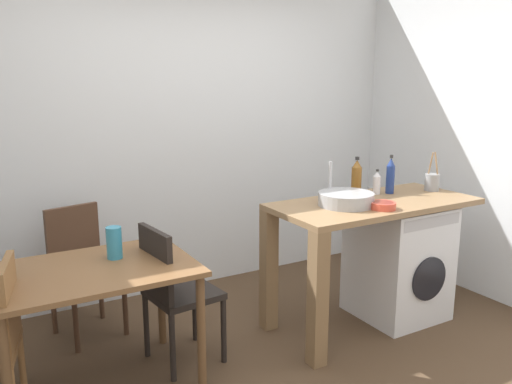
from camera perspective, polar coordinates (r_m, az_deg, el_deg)
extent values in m
plane|color=#4C3826|center=(3.33, 3.71, -19.95)|extent=(5.46, 5.46, 0.00)
cube|color=silver|center=(4.39, -8.87, 6.64)|extent=(4.60, 0.10, 2.70)
cube|color=brown|center=(3.08, -17.30, -8.16)|extent=(1.10, 0.76, 0.03)
cylinder|color=brown|center=(3.08, -5.97, -15.17)|extent=(0.05, 0.05, 0.71)
cylinder|color=brown|center=(3.64, -10.31, -10.84)|extent=(0.05, 0.05, 0.71)
cube|color=olive|center=(2.92, -25.27, -11.05)|extent=(0.12, 0.38, 0.45)
cylinder|color=olive|center=(3.27, -24.11, -17.11)|extent=(0.04, 0.04, 0.45)
cube|color=black|center=(3.38, -7.91, -10.89)|extent=(0.44, 0.44, 0.04)
cube|color=black|center=(3.22, -10.86, -7.88)|extent=(0.08, 0.38, 0.45)
cylinder|color=black|center=(3.69, -6.69, -12.58)|extent=(0.04, 0.04, 0.45)
cylinder|color=black|center=(3.41, -3.55, -14.69)|extent=(0.04, 0.04, 0.45)
cylinder|color=black|center=(3.55, -11.87, -13.87)|extent=(0.04, 0.04, 0.45)
cylinder|color=black|center=(3.26, -9.08, -16.26)|extent=(0.04, 0.04, 0.45)
cube|color=#4C3323|center=(3.84, -17.96, -8.47)|extent=(0.48, 0.48, 0.04)
cube|color=#4C3323|center=(3.93, -19.31, -4.65)|extent=(0.38, 0.12, 0.45)
cylinder|color=#4C3323|center=(3.85, -14.08, -11.81)|extent=(0.04, 0.04, 0.45)
cylinder|color=#4C3323|center=(3.71, -19.06, -13.10)|extent=(0.04, 0.04, 0.45)
cylinder|color=#4C3323|center=(4.14, -16.56, -10.16)|extent=(0.04, 0.04, 0.45)
cylinder|color=#4C3323|center=(4.01, -21.23, -11.26)|extent=(0.04, 0.04, 0.45)
cube|color=olive|center=(3.81, 12.78, -1.26)|extent=(1.50, 0.68, 0.04)
cube|color=brown|center=(3.31, 6.74, -11.53)|extent=(0.10, 0.10, 0.88)
cube|color=brown|center=(3.76, 1.40, -8.49)|extent=(0.10, 0.10, 0.88)
cube|color=silver|center=(4.12, 15.19, -7.19)|extent=(0.60, 0.60, 0.86)
cylinder|color=black|center=(3.94, 18.32, -8.97)|extent=(0.32, 0.02, 0.32)
cube|color=#B2B2B7|center=(3.81, 18.66, -3.14)|extent=(0.54, 0.01, 0.08)
cylinder|color=#9EA0A5|center=(3.62, 9.77, -0.77)|extent=(0.38, 0.38, 0.09)
cylinder|color=#B2B2B7|center=(3.74, 8.07, 1.19)|extent=(0.02, 0.02, 0.28)
cylinder|color=brown|center=(3.99, 10.88, 1.23)|extent=(0.08, 0.08, 0.20)
cone|color=brown|center=(3.97, 10.95, 3.06)|extent=(0.07, 0.07, 0.06)
cylinder|color=#262626|center=(3.96, 10.98, 3.62)|extent=(0.03, 0.03, 0.02)
cylinder|color=silver|center=(4.02, 13.01, 0.73)|extent=(0.06, 0.06, 0.14)
cone|color=silver|center=(4.01, 13.07, 1.94)|extent=(0.05, 0.05, 0.04)
cylinder|color=#262626|center=(4.00, 13.09, 2.31)|extent=(0.02, 0.02, 0.02)
cylinder|color=navy|center=(4.07, 14.41, 1.33)|extent=(0.06, 0.06, 0.21)
cone|color=navy|center=(4.04, 14.51, 3.20)|extent=(0.06, 0.06, 0.06)
cylinder|color=#262626|center=(4.04, 14.55, 3.77)|extent=(0.03, 0.03, 0.02)
cylinder|color=#D84C38|center=(3.58, 13.67, -1.44)|extent=(0.17, 0.17, 0.05)
cylinder|color=maroon|center=(3.58, 13.68, -1.26)|extent=(0.14, 0.14, 0.02)
cylinder|color=gray|center=(4.27, 18.62, 1.02)|extent=(0.11, 0.11, 0.13)
cylinder|color=#99724C|center=(4.24, 18.50, 2.94)|extent=(0.01, 0.04, 0.18)
cylinder|color=#99724C|center=(4.25, 19.06, 2.93)|extent=(0.01, 0.05, 0.18)
cylinder|color=teal|center=(3.17, -15.19, -5.35)|extent=(0.09, 0.09, 0.19)
cube|color=#B2B2B7|center=(3.70, 13.28, -1.31)|extent=(0.15, 0.06, 0.01)
cube|color=#262628|center=(3.70, 13.28, -1.31)|extent=(0.15, 0.06, 0.01)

